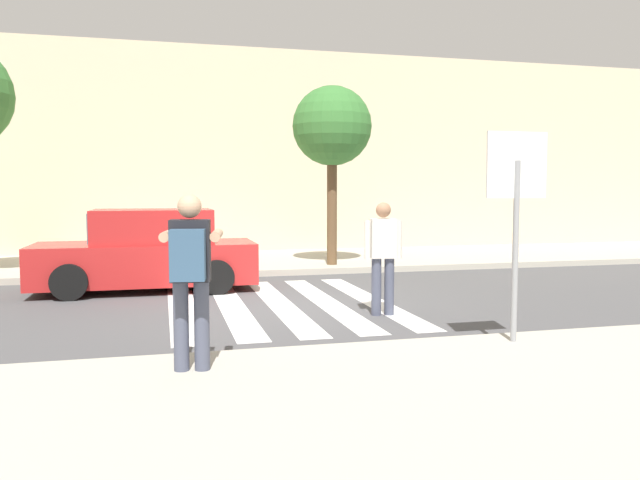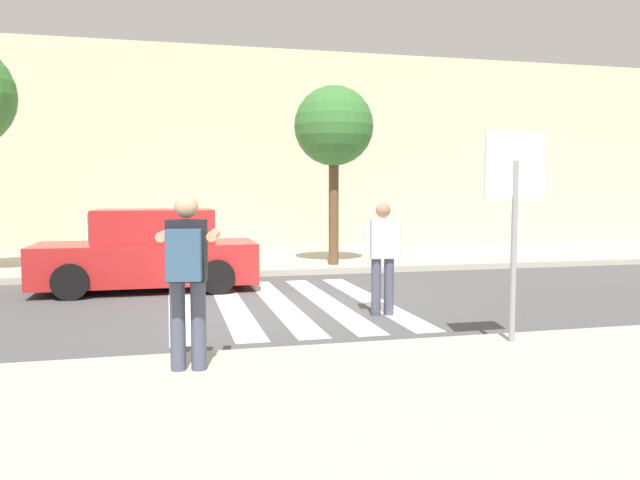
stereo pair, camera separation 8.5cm
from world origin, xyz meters
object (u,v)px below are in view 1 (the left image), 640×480
(photographer_with_backpack, at_px, (190,267))
(street_tree_center, at_px, (332,128))
(stop_sign, at_px, (516,190))
(pedestrian_crossing, at_px, (383,252))
(parked_car_red, at_px, (148,252))

(photographer_with_backpack, xyz_separation_m, street_tree_center, (3.68, 8.23, 2.22))
(stop_sign, height_order, street_tree_center, street_tree_center)
(pedestrian_crossing, height_order, street_tree_center, street_tree_center)
(stop_sign, bearing_deg, parked_car_red, 125.74)
(photographer_with_backpack, distance_m, street_tree_center, 9.29)
(stop_sign, distance_m, pedestrian_crossing, 2.75)
(photographer_with_backpack, relative_size, pedestrian_crossing, 1.00)
(parked_car_red, bearing_deg, street_tree_center, 25.62)
(parked_car_red, relative_size, street_tree_center, 0.97)
(pedestrian_crossing, xyz_separation_m, street_tree_center, (0.68, 5.43, 2.41))
(stop_sign, xyz_separation_m, photographer_with_backpack, (-3.71, -0.32, -0.74))
(pedestrian_crossing, bearing_deg, stop_sign, -73.94)
(stop_sign, xyz_separation_m, parked_car_red, (-4.24, 5.89, -1.19))
(stop_sign, height_order, photographer_with_backpack, stop_sign)
(parked_car_red, bearing_deg, photographer_with_backpack, -85.13)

